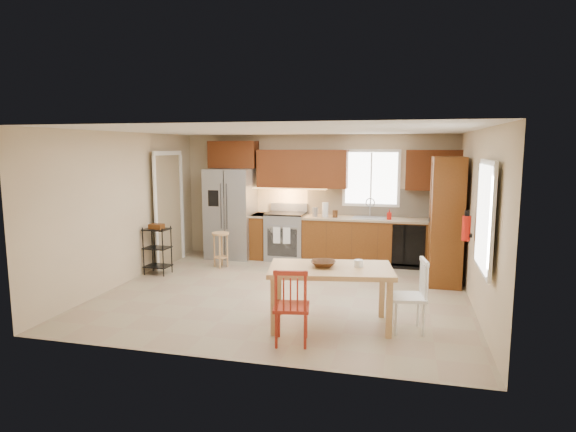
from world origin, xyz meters
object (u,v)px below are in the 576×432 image
(table_bowl, at_px, (323,267))
(utility_cart, at_px, (157,250))
(refrigerator, at_px, (231,213))
(range_stove, at_px, (286,237))
(fire_extinguisher, at_px, (466,228))
(table_jar, at_px, (359,265))
(soap_bottle, at_px, (389,214))
(pantry, at_px, (446,220))
(chair_red, at_px, (292,305))
(chair_white, at_px, (408,296))
(bar_stool, at_px, (221,250))
(dining_table, at_px, (330,297))

(table_bowl, distance_m, utility_cart, 3.75)
(refrigerator, xyz_separation_m, range_stove, (1.15, 0.06, -0.45))
(table_bowl, bearing_deg, fire_extinguisher, 37.00)
(refrigerator, relative_size, table_bowl, 5.86)
(refrigerator, bearing_deg, table_jar, -48.13)
(soap_bottle, relative_size, pantry, 0.09)
(soap_bottle, distance_m, pantry, 1.31)
(table_jar, bearing_deg, fire_extinguisher, 42.51)
(chair_red, distance_m, chair_white, 1.48)
(utility_cart, bearing_deg, table_bowl, -26.08)
(table_jar, distance_m, bar_stool, 3.72)
(fire_extinguisher, xyz_separation_m, table_jar, (-1.41, -1.29, -0.31))
(soap_bottle, height_order, utility_cart, soap_bottle)
(dining_table, relative_size, chair_red, 1.70)
(refrigerator, distance_m, utility_cart, 1.85)
(pantry, height_order, dining_table, pantry)
(range_stove, relative_size, table_bowl, 2.96)
(refrigerator, relative_size, pantry, 0.87)
(range_stove, relative_size, chair_red, 1.02)
(range_stove, relative_size, table_jar, 7.14)
(refrigerator, distance_m, range_stove, 1.24)
(dining_table, distance_m, table_jar, 0.54)
(fire_extinguisher, bearing_deg, bar_stool, 165.23)
(fire_extinguisher, bearing_deg, pantry, 100.78)
(refrigerator, height_order, chair_white, refrigerator)
(soap_bottle, height_order, chair_white, soap_bottle)
(soap_bottle, bearing_deg, chair_red, -103.29)
(refrigerator, bearing_deg, bar_stool, -82.53)
(refrigerator, distance_m, table_jar, 4.38)
(soap_bottle, relative_size, fire_extinguisher, 0.53)
(chair_red, bearing_deg, table_jar, 37.67)
(dining_table, bearing_deg, table_jar, 6.21)
(table_bowl, bearing_deg, table_jar, 12.53)
(soap_bottle, bearing_deg, utility_cart, -158.51)
(dining_table, xyz_separation_m, chair_red, (-0.35, -0.65, 0.08))
(refrigerator, distance_m, pantry, 4.23)
(chair_red, bearing_deg, refrigerator, 109.44)
(soap_bottle, bearing_deg, range_stove, 177.60)
(soap_bottle, distance_m, chair_red, 4.13)
(range_stove, distance_m, bar_stool, 1.39)
(dining_table, relative_size, chair_white, 1.70)
(refrigerator, distance_m, bar_stool, 1.05)
(chair_white, bearing_deg, bar_stool, 44.74)
(table_jar, relative_size, bar_stool, 0.19)
(fire_extinguisher, relative_size, chair_white, 0.40)
(refrigerator, xyz_separation_m, dining_table, (2.59, -3.36, -0.54))
(range_stove, xyz_separation_m, chair_red, (1.09, -4.07, -0.01))
(table_bowl, bearing_deg, bar_stool, 133.64)
(refrigerator, distance_m, dining_table, 4.27)
(dining_table, height_order, table_jar, table_jar)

